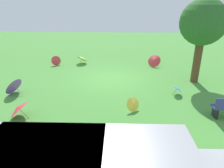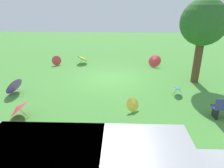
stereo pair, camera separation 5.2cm
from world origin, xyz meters
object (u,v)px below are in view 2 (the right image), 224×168
parasol_yellow_0 (133,105)px  parasol_red_0 (154,61)px  shade_tree (203,23)px  parasol_purple_0 (13,85)px  parasol_blue_0 (178,88)px  parasol_red_2 (18,108)px  parasol_yellow_1 (83,58)px  parasol_red_3 (57,61)px

parasol_yellow_0 → parasol_red_0: 6.74m
shade_tree → parasol_purple_0: shade_tree is taller
parasol_blue_0 → parasol_purple_0: bearing=1.0°
shade_tree → parasol_purple_0: (9.63, 1.98, -2.81)m
shade_tree → parasol_red_2: shade_tree is taller
parasol_yellow_1 → parasol_red_3: bearing=16.5°
parasol_purple_0 → parasol_yellow_1: 6.08m
parasol_red_2 → parasol_blue_0: bearing=-160.8°
parasol_red_0 → parasol_yellow_1: parasol_red_0 is taller
parasol_red_0 → parasol_yellow_1: bearing=-6.6°
shade_tree → parasol_yellow_1: (7.07, -3.53, -2.84)m
parasol_red_3 → parasol_blue_0: parasol_red_3 is taller
parasol_yellow_1 → parasol_red_2: (1.25, 7.76, 0.03)m
parasol_purple_0 → parasol_red_2: 2.61m
parasol_red_2 → parasol_blue_0: (-6.87, -2.40, -0.09)m
parasol_yellow_0 → parasol_red_2: parasol_red_2 is taller
parasol_red_2 → parasol_red_3: bearing=-85.6°
parasol_purple_0 → parasol_red_0: bearing=-147.7°
parasol_yellow_0 → parasol_red_2: 4.62m
shade_tree → parasol_red_3: 9.80m
parasol_purple_0 → parasol_red_3: (-0.76, -4.98, -0.10)m
parasol_red_2 → shade_tree: bearing=-153.0°
parasol_purple_0 → parasol_yellow_1: (-2.56, -5.51, -0.04)m
parasol_yellow_0 → parasol_yellow_1: (3.32, -7.07, 0.11)m
parasol_purple_0 → parasol_yellow_1: parasol_purple_0 is taller
parasol_purple_0 → parasol_red_3: bearing=-98.7°
shade_tree → parasol_yellow_0: bearing=43.3°
parasol_red_0 → parasol_red_3: size_ratio=1.49×
shade_tree → parasol_yellow_1: size_ratio=4.14×
shade_tree → parasol_red_0: (1.87, -2.93, -2.82)m
parasol_yellow_1 → parasol_blue_0: parasol_yellow_1 is taller
parasol_red_0 → parasol_blue_0: size_ratio=1.64×
parasol_red_3 → parasol_blue_0: (-7.43, 4.84, -0.01)m
parasol_yellow_0 → parasol_red_3: (5.12, -6.54, 0.05)m
parasol_red_0 → shade_tree: bearing=122.5°
parasol_red_2 → parasol_purple_0: bearing=-59.8°
parasol_yellow_0 → parasol_red_0: size_ratio=0.64×
shade_tree → parasol_red_0: shade_tree is taller
parasol_yellow_0 → parasol_blue_0: parasol_yellow_0 is taller
parasol_red_3 → parasol_red_2: bearing=94.4°
parasol_red_0 → parasol_red_2: size_ratio=1.13×
parasol_red_3 → parasol_blue_0: size_ratio=1.10×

